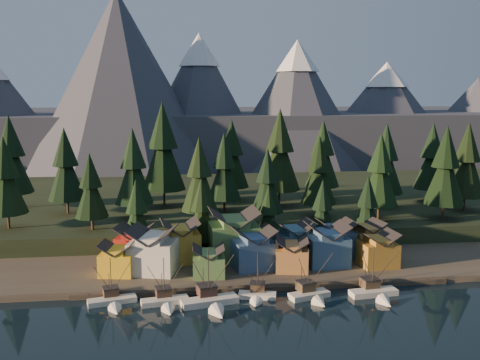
{
  "coord_description": "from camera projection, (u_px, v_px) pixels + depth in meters",
  "views": [
    {
      "loc": [
        -18.02,
        -90.59,
        41.4
      ],
      "look_at": [
        -3.51,
        30.0,
        21.33
      ],
      "focal_mm": 40.0,
      "sensor_mm": 36.0,
      "label": 1
    }
  ],
  "objects": [
    {
      "name": "house_back_0",
      "position": [
        135.0,
        243.0,
        126.03
      ],
      "size": [
        9.78,
        9.53,
        8.99
      ],
      "rotation": [
        0.0,
        0.0,
        -0.22
      ],
      "color": "maroon",
      "rests_on": "shore_strip"
    },
    {
      "name": "house_back_5",
      "position": [
        366.0,
        236.0,
        132.91
      ],
      "size": [
        8.44,
        8.51,
        8.29
      ],
      "rotation": [
        0.0,
        0.0,
        0.16
      ],
      "color": "olive",
      "rests_on": "shore_strip"
    },
    {
      "name": "boat_0",
      "position": [
        113.0,
        296.0,
        104.7
      ],
      "size": [
        10.08,
        10.58,
        10.2
      ],
      "rotation": [
        0.0,
        0.0,
        0.25
      ],
      "color": "beige",
      "rests_on": "ground"
    },
    {
      "name": "tree_shore_3",
      "position": [
        322.0,
        210.0,
        137.19
      ],
      "size": [
        7.71,
        7.71,
        17.97
      ],
      "color": "#332319",
      "rests_on": "shore_strip"
    },
    {
      "name": "tree_hill_12",
      "position": [
        386.0,
        161.0,
        164.38
      ],
      "size": [
        11.24,
        11.24,
        26.18
      ],
      "color": "#332319",
      "rests_on": "hillside"
    },
    {
      "name": "tree_hill_17",
      "position": [
        467.0,
        162.0,
        159.08
      ],
      "size": [
        11.49,
        11.49,
        26.77
      ],
      "color": "#332319",
      "rests_on": "hillside"
    },
    {
      "name": "tree_hill_10",
      "position": [
        323.0,
        156.0,
        176.18
      ],
      "size": [
        11.37,
        11.37,
        26.48
      ],
      "color": "#332319",
      "rests_on": "hillside"
    },
    {
      "name": "dock",
      "position": [
        264.0,
        286.0,
        113.7
      ],
      "size": [
        80.0,
        4.0,
        1.0
      ],
      "primitive_type": "cube",
      "color": "#4A4134",
      "rests_on": "ground"
    },
    {
      "name": "boat_3",
      "position": [
        257.0,
        290.0,
        107.54
      ],
      "size": [
        8.21,
        8.76,
        10.26
      ],
      "rotation": [
        0.0,
        0.0,
        -0.22
      ],
      "color": "silver",
      "rests_on": "ground"
    },
    {
      "name": "ground",
      "position": [
        279.0,
        321.0,
        97.62
      ],
      "size": [
        500.0,
        500.0,
        0.0
      ],
      "primitive_type": "plane",
      "color": "black",
      "rests_on": "ground"
    },
    {
      "name": "hillside",
      "position": [
        229.0,
        204.0,
        185.29
      ],
      "size": [
        420.0,
        100.0,
        6.0
      ],
      "primitive_type": "cube",
      "color": "black",
      "rests_on": "ground"
    },
    {
      "name": "tree_hill_3",
      "position": [
        133.0,
        169.0,
        149.59
      ],
      "size": [
        11.02,
        11.02,
        25.67
      ],
      "color": "#332319",
      "rests_on": "hillside"
    },
    {
      "name": "tree_hill_0",
      "position": [
        6.0,
        179.0,
        138.11
      ],
      "size": [
        10.4,
        10.4,
        24.23
      ],
      "color": "#332319",
      "rests_on": "hillside"
    },
    {
      "name": "mountain_ridge",
      "position": [
        200.0,
        119.0,
        302.1
      ],
      "size": [
        560.0,
        190.0,
        90.0
      ],
      "color": "#454B59",
      "rests_on": "ground"
    },
    {
      "name": "tree_shore_0",
      "position": [
        137.0,
        213.0,
        131.58
      ],
      "size": [
        8.09,
        8.09,
        18.85
      ],
      "color": "#332319",
      "rests_on": "shore_strip"
    },
    {
      "name": "tree_hill_2",
      "position": [
        91.0,
        188.0,
        137.15
      ],
      "size": [
        8.63,
        8.63,
        20.11
      ],
      "color": "#332319",
      "rests_on": "hillside"
    },
    {
      "name": "house_front_3",
      "position": [
        253.0,
        247.0,
        122.01
      ],
      "size": [
        10.49,
        10.14,
        9.31
      ],
      "rotation": [
        0.0,
        0.0,
        0.17
      ],
      "color": "#34527A",
      "rests_on": "shore_strip"
    },
    {
      "name": "tree_shore_2",
      "position": [
        269.0,
        214.0,
        135.66
      ],
      "size": [
        7.18,
        7.18,
        16.72
      ],
      "color": "#332319",
      "rests_on": "shore_strip"
    },
    {
      "name": "tree_hill_5",
      "position": [
        199.0,
        177.0,
        142.09
      ],
      "size": [
        10.19,
        10.19,
        23.74
      ],
      "color": "#332319",
      "rests_on": "hillside"
    },
    {
      "name": "house_front_0",
      "position": [
        117.0,
        258.0,
        117.63
      ],
      "size": [
        8.24,
        7.9,
        7.27
      ],
      "rotation": [
        0.0,
        0.0,
        -0.15
      ],
      "color": "gold",
      "rests_on": "shore_strip"
    },
    {
      "name": "house_front_6",
      "position": [
        378.0,
        248.0,
        123.5
      ],
      "size": [
        8.63,
        8.22,
        8.05
      ],
      "rotation": [
        0.0,
        0.0,
        0.08
      ],
      "color": "olive",
      "rests_on": "shore_strip"
    },
    {
      "name": "house_back_3",
      "position": [
        294.0,
        239.0,
        129.16
      ],
      "size": [
        9.85,
        9.0,
        9.09
      ],
      "rotation": [
        0.0,
        0.0,
        0.13
      ],
      "color": "#335D78",
      "rests_on": "shore_strip"
    },
    {
      "name": "house_back_4",
      "position": [
        336.0,
        238.0,
        130.58
      ],
      "size": [
        8.83,
        8.53,
        8.94
      ],
      "rotation": [
        0.0,
        0.0,
        0.08
      ],
      "color": "#395C88",
      "rests_on": "shore_strip"
    },
    {
      "name": "tree_hill_4",
      "position": [
        163.0,
        150.0,
        164.61
      ],
      "size": [
        13.99,
        13.99,
        32.6
      ],
      "color": "#332319",
      "rests_on": "hillside"
    },
    {
      "name": "tree_hill_8",
      "position": [
        280.0,
        153.0,
        166.09
      ],
      "size": [
        13.11,
        13.11,
        30.53
      ],
      "color": "#332319",
      "rests_on": "hillside"
    },
    {
      "name": "tree_hill_15",
      "position": [
        232.0,
        156.0,
        174.57
      ],
      "size": [
        11.52,
        11.52,
        26.83
      ],
      "color": "#332319",
      "rests_on": "hillside"
    },
    {
      "name": "tree_hill_14",
      "position": [
        432.0,
        159.0,
        172.4
      ],
      "size": [
        11.11,
        11.11,
        25.88
      ],
      "color": "#332319",
      "rests_on": "hillside"
    },
    {
      "name": "tree_hill_7",
      "position": [
        267.0,
        183.0,
        142.51
      ],
      "size": [
        8.93,
        8.93,
        20.81
      ],
      "color": "#332319",
      "rests_on": "hillside"
    },
    {
      "name": "tree_shore_1",
      "position": [
        202.0,
        212.0,
        133.45
      ],
      "size": [
        8.13,
        8.13,
        18.94
      ],
      "color": "#332319",
      "rests_on": "shore_strip"
    },
    {
      "name": "boat_4",
      "position": [
        312.0,
        289.0,
        107.48
      ],
      "size": [
        9.09,
        9.7,
        11.31
      ],
      "rotation": [
        0.0,
        0.0,
        0.29
      ],
      "color": "beige",
      "rests_on": "ground"
    },
    {
      "name": "house_back_2",
      "position": [
        234.0,
        233.0,
        128.29
      ],
      "size": [
        12.0,
        11.13,
        12.11
      ],
      "rotation": [
        0.0,
        0.0,
        0.06
      ],
      "color": "#48713D",
      "rests_on": "shore_strip"
    },
    {
      "name": "boat_5",
      "position": [
        376.0,
        287.0,
        108.64
      ],
      "size": [
        10.44,
        11.16,
        11.51
      ],
      "rotation": [
        0.0,
        0.0,
        0.12
      ],
      "color": "silver",
      "rests_on": "ground"
    },
    {
      "name": "tree_hill_13",
      "position": [
        445.0,
        168.0,
        147.9
      ],
      "size": [
        11.35,
        11.35,
        26.43
      ],
      "color": "#332319",
      "rests_on": "hillside"
    },
    {
      "name": "boat_2",
      "position": [
        212.0,
        296.0,
        103.86
      ],
      "size": [
        12.06,
        12.68,
        12.46
      ],
      "rotation": [
        0.0,
        0.0,
        0.23
      ],
      "color": "beige",
      "rests_on": "ground"
    },
    {
      "name": "tree_hill_6",
      "position": [
        224.0,
        169.0,
        157.73
      ],
      "size": [
        10.17,
        10.17,
        23.7
      ],
      "color": "#332319",
      "rests_on": "hillside"
    },
    {
      "name": "tree_hill_9",
      "position": [
        319.0,
        173.0,
        151.01
      ],
      "size": [
        10.08,
        10.08,
        23.48
      ],
      "color": "#332319",
      "rests_on": "hillside"
    },
    {
      "name": "tree_hill_1",
      "position": [
        66.0,
        167.0,
        155.1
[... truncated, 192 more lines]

